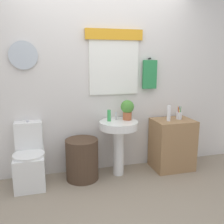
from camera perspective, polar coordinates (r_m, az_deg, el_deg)
ground_plane at (r=2.79m, az=2.94°, el=-22.04°), size 8.00×8.00×0.00m
back_wall at (r=3.43m, az=-2.80°, el=7.72°), size 4.40×0.18×2.60m
toilet at (r=3.33m, az=-18.52°, el=-10.79°), size 0.38×0.51×0.81m
laundry_hamper at (r=3.33m, az=-6.95°, el=-10.84°), size 0.43×0.43×0.55m
pedestal_sink at (r=3.33m, az=1.54°, el=-5.28°), size 0.52×0.52×0.76m
faucet at (r=3.38m, az=0.98°, el=-0.89°), size 0.03×0.03×0.10m
wooden_cabinet at (r=3.70m, az=13.77°, el=-7.24°), size 0.56×0.44×0.73m
soap_bottle at (r=3.28m, az=-0.69°, el=-0.84°), size 0.05×0.05×0.15m
potted_plant at (r=3.34m, az=3.58°, el=0.78°), size 0.18×0.18×0.27m
lotion_bottle at (r=3.50m, az=13.05°, el=-0.30°), size 0.05×0.05×0.22m
toothbrush_cup at (r=3.65m, az=15.30°, el=-0.76°), size 0.08×0.08×0.19m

